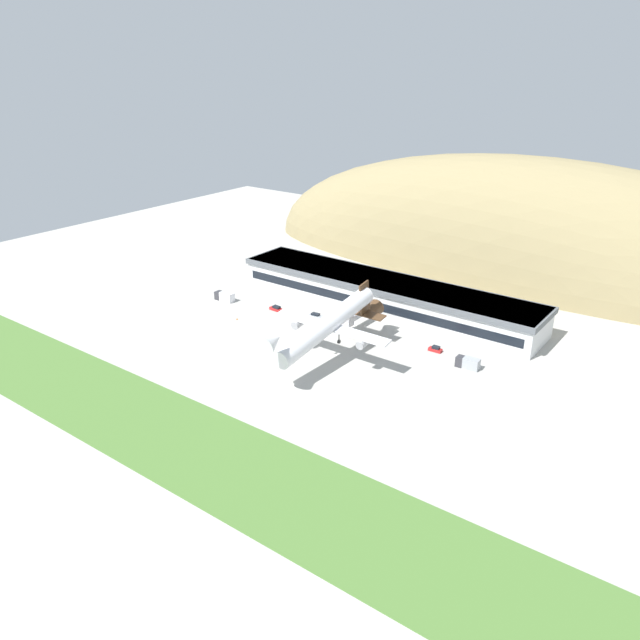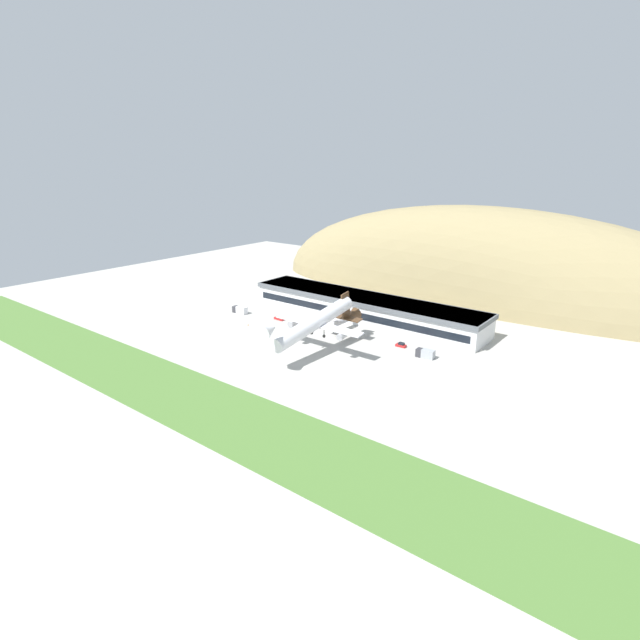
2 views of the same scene
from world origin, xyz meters
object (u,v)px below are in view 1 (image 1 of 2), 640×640
object	(u,v)px
fuel_truck	(468,363)
box_truck	(225,297)
service_car_2	(435,349)
service_car_0	(316,316)
service_car_1	(276,309)
traffic_cone_0	(237,319)
jetway_0	(357,315)
cargo_airplane	(329,325)
terminal_building	(385,293)

from	to	relation	value
fuel_truck	box_truck	xyz separation A→B (m)	(-85.33, -2.99, 0.02)
service_car_2	service_car_0	bearing A→B (deg)	-179.31
service_car_1	service_car_2	xyz separation A→B (m)	(54.62, 3.41, -0.00)
service_car_1	traffic_cone_0	size ratio (longest dim) A/B	7.99
service_car_1	service_car_2	size ratio (longest dim) A/B	1.25
jetway_0	service_car_1	world-z (taller)	jetway_0
jetway_0	service_car_1	bearing A→B (deg)	-171.01
cargo_airplane	service_car_1	world-z (taller)	cargo_airplane
jetway_0	service_car_1	distance (m)	28.53
service_car_2	traffic_cone_0	xyz separation A→B (m)	(-59.58, -16.28, -0.38)
service_car_0	service_car_1	distance (m)	14.04
service_car_2	fuel_truck	world-z (taller)	fuel_truck
cargo_airplane	fuel_truck	size ratio (longest dim) A/B	7.89
box_truck	service_car_0	bearing A→B (deg)	11.00
service_car_2	fuel_truck	distance (m)	11.99
terminal_building	fuel_truck	distance (m)	45.37
cargo_airplane	service_car_0	bearing A→B (deg)	133.39
service_car_1	jetway_0	bearing A→B (deg)	8.99
service_car_1	traffic_cone_0	world-z (taller)	service_car_1
terminal_building	cargo_airplane	xyz separation A→B (m)	(7.75, -41.43, 5.32)
terminal_building	cargo_airplane	bearing A→B (deg)	-79.40
box_truck	fuel_truck	bearing A→B (deg)	2.01
fuel_truck	service_car_1	bearing A→B (deg)	179.54
box_truck	traffic_cone_0	distance (m)	17.25
service_car_2	box_truck	size ratio (longest dim) A/B	0.52
jetway_0	cargo_airplane	size ratio (longest dim) A/B	0.32
service_car_2	jetway_0	bearing A→B (deg)	177.80
service_car_1	cargo_airplane	bearing A→B (deg)	-29.00
service_car_0	fuel_truck	distance (m)	52.31
service_car_1	traffic_cone_0	bearing A→B (deg)	-111.08
service_car_1	traffic_cone_0	xyz separation A→B (m)	(-4.96, -12.87, -0.38)
service_car_1	box_truck	bearing A→B (deg)	-169.71
jetway_0	cargo_airplane	distance (m)	25.45
service_car_2	box_truck	bearing A→B (deg)	-174.65
jetway_0	traffic_cone_0	world-z (taller)	jetway_0
service_car_2	service_car_1	bearing A→B (deg)	-176.43
box_truck	cargo_airplane	bearing A→B (deg)	-16.16
fuel_truck	jetway_0	bearing A→B (deg)	172.55
cargo_airplane	traffic_cone_0	distance (m)	41.44
cargo_airplane	service_car_0	size ratio (longest dim) A/B	10.50
cargo_airplane	service_car_0	world-z (taller)	cargo_airplane
jetway_0	service_car_2	distance (m)	26.86
terminal_building	service_car_0	distance (m)	23.86
jetway_0	fuel_truck	world-z (taller)	jetway_0
cargo_airplane	box_truck	size ratio (longest dim) A/B	6.88
service_car_1	box_truck	world-z (taller)	box_truck
service_car_1	fuel_truck	distance (m)	65.92
cargo_airplane	traffic_cone_0	xyz separation A→B (m)	(-39.59, 6.32, -10.47)
cargo_airplane	box_truck	xyz separation A→B (m)	(-54.05, 15.67, -9.29)
service_car_2	traffic_cone_0	distance (m)	61.76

